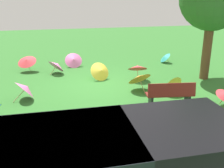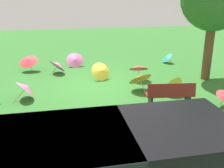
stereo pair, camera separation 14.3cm
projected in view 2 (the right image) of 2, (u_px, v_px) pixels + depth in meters
ground at (100, 85)px, 10.95m from camera, size 40.00×40.00×0.00m
van_dark at (98, 163)px, 4.41m from camera, size 4.63×2.18×1.53m
park_bench at (170, 95)px, 8.64m from camera, size 1.65×0.69×0.90m
parasol_orange_0 at (139, 78)px, 10.18m from camera, size 1.13×1.06×0.88m
parasol_pink_0 at (75, 60)px, 13.69m from camera, size 0.91×0.79×0.76m
parasol_pink_1 at (58, 65)px, 12.53m from camera, size 1.05×1.09×0.78m
parasol_yellow_1 at (101, 71)px, 11.54m from camera, size 1.03×0.90×0.83m
parasol_pink_3 at (26, 88)px, 9.39m from camera, size 0.98×1.07×0.83m
parasol_yellow_2 at (172, 85)px, 9.86m from camera, size 0.86×0.83×0.78m
parasol_teal_1 at (166, 57)px, 14.49m from camera, size 0.62×0.72×0.59m
parasol_red_2 at (28, 60)px, 12.80m from camera, size 1.13×1.11×0.84m
parasol_red_5 at (138, 67)px, 11.45m from camera, size 1.00×0.99×0.85m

